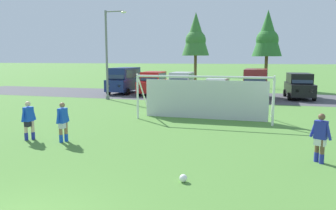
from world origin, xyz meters
name	(u,v)px	position (x,y,z in m)	size (l,w,h in m)	color
ground_plane	(180,113)	(0.00, 15.00, 0.00)	(400.00, 400.00, 0.00)	#518438
parking_lot_strip	(205,96)	(0.00, 24.75, 0.00)	(52.00, 8.40, 0.01)	#4C4C51
soccer_ball	(183,178)	(2.76, 3.97, 0.11)	(0.22, 0.22, 0.22)	white
soccer_goal	(204,97)	(1.75, 13.36, 1.29)	(7.44, 1.97, 2.57)	white
player_striker_near	(320,138)	(6.67, 6.84, 0.82)	(0.65, 0.50, 1.64)	brown
player_defender_far	(63,122)	(-2.96, 6.88, 0.82)	(0.27, 0.73, 1.64)	#936B4C
player_winger_left	(29,121)	(-4.54, 6.79, 0.82)	(0.34, 0.73, 1.64)	beige
parked_car_slot_far_left	(124,80)	(-8.17, 25.14, 1.34)	(2.21, 4.81, 2.52)	navy
parked_car_slot_left	(153,83)	(-5.04, 24.81, 1.11)	(2.24, 4.65, 2.16)	red
parked_car_slot_center_left	(182,84)	(-2.15, 24.35, 1.11)	(2.21, 4.64, 2.16)	#B2B2BC
parked_car_slot_center	(217,88)	(1.22, 23.60, 0.88)	(2.27, 4.32, 1.72)	silver
parked_car_slot_center_right	(256,83)	(4.41, 23.94, 1.34)	(2.29, 4.85, 2.52)	maroon
parked_car_slot_right	(299,86)	(7.99, 25.14, 1.11)	(2.33, 4.70, 2.16)	black
tree_left_edge	(196,36)	(-3.15, 35.99, 6.25)	(3.41, 3.41, 9.10)	brown
tree_mid_left	(267,35)	(5.38, 34.13, 6.04)	(3.30, 3.30, 8.80)	brown
street_lamp	(109,54)	(-7.36, 20.16, 3.77)	(2.00, 0.32, 7.27)	slate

